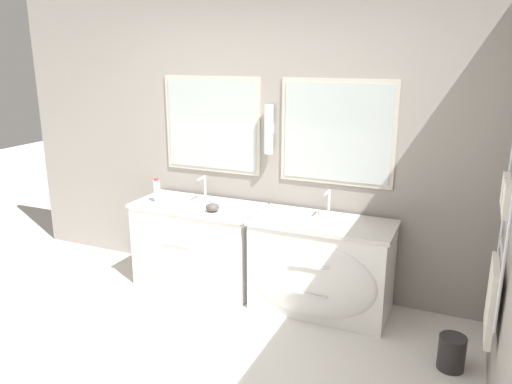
{
  "coord_description": "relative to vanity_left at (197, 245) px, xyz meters",
  "views": [
    {
      "loc": [
        1.64,
        -2.15,
        2.08
      ],
      "look_at": [
        0.12,
        1.29,
        1.02
      ],
      "focal_mm": 35.0,
      "sensor_mm": 36.0,
      "label": 1
    }
  ],
  "objects": [
    {
      "name": "waste_bin",
      "position": [
        2.22,
        -0.41,
        -0.27
      ],
      "size": [
        0.18,
        0.18,
        0.24
      ],
      "color": "#282626",
      "rests_on": "ground_plane"
    },
    {
      "name": "amenity_bowl",
      "position": [
        0.23,
        -0.1,
        0.42
      ],
      "size": [
        0.12,
        0.12,
        0.07
      ],
      "color": "#4C4742",
      "rests_on": "vanity_left"
    },
    {
      "name": "toiletry_bottle",
      "position": [
        -0.36,
        -0.06,
        0.49
      ],
      "size": [
        0.06,
        0.06,
        0.22
      ],
      "color": "silver",
      "rests_on": "vanity_left"
    },
    {
      "name": "faucet_left",
      "position": [
        0.0,
        0.17,
        0.49
      ],
      "size": [
        0.17,
        0.14,
        0.23
      ],
      "color": "silver",
      "rests_on": "vanity_left"
    },
    {
      "name": "wall_back",
      "position": [
        0.57,
        0.37,
        0.91
      ],
      "size": [
        5.36,
        0.16,
        2.6
      ],
      "color": "gray",
      "rests_on": "ground_plane"
    },
    {
      "name": "vanity_left",
      "position": [
        0.0,
        0.0,
        0.0
      ],
      "size": [
        1.14,
        0.62,
        0.77
      ],
      "color": "white",
      "rests_on": "ground_plane"
    },
    {
      "name": "vanity_right",
      "position": [
        1.16,
        0.0,
        0.0
      ],
      "size": [
        1.14,
        0.62,
        0.77
      ],
      "color": "white",
      "rests_on": "ground_plane"
    },
    {
      "name": "soap_dish",
      "position": [
        0.85,
        -0.1,
        0.4
      ],
      "size": [
        0.11,
        0.08,
        0.04
      ],
      "color": "white",
      "rests_on": "vanity_right"
    },
    {
      "name": "faucet_right",
      "position": [
        1.16,
        0.17,
        0.49
      ],
      "size": [
        0.17,
        0.14,
        0.23
      ],
      "color": "silver",
      "rests_on": "vanity_right"
    }
  ]
}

